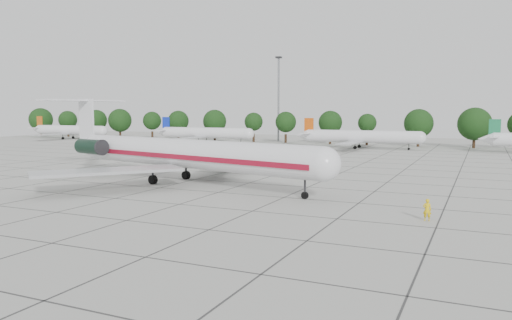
# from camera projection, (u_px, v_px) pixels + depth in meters

# --- Properties ---
(ground) EXTENTS (260.00, 260.00, 0.00)m
(ground) POSITION_uv_depth(u_px,v_px,m) (218.00, 192.00, 56.50)
(ground) COLOR #B2B2AA
(ground) RESTS_ON ground
(apron_joints) EXTENTS (170.00, 170.00, 0.02)m
(apron_joints) POSITION_uv_depth(u_px,v_px,m) (270.00, 177.00, 70.07)
(apron_joints) COLOR #383838
(apron_joints) RESTS_ON ground
(main_airliner) EXTENTS (46.36, 35.84, 11.01)m
(main_airliner) POSITION_uv_depth(u_px,v_px,m) (173.00, 152.00, 64.38)
(main_airliner) COLOR silver
(main_airliner) RESTS_ON ground
(ground_crew) EXTENTS (0.72, 0.51, 1.87)m
(ground_crew) POSITION_uv_depth(u_px,v_px,m) (427.00, 210.00, 41.83)
(ground_crew) COLOR yellow
(ground_crew) RESTS_ON ground
(bg_airliner_a) EXTENTS (28.24, 27.20, 7.40)m
(bg_airliner_a) POSITION_uv_depth(u_px,v_px,m) (70.00, 130.00, 162.13)
(bg_airliner_a) COLOR silver
(bg_airliner_a) RESTS_ON ground
(bg_airliner_b) EXTENTS (28.24, 27.20, 7.40)m
(bg_airliner_b) POSITION_uv_depth(u_px,v_px,m) (205.00, 133.00, 141.59)
(bg_airliner_b) COLOR silver
(bg_airliner_b) RESTS_ON ground
(bg_airliner_c) EXTENTS (28.24, 27.20, 7.40)m
(bg_airliner_c) POSITION_uv_depth(u_px,v_px,m) (361.00, 137.00, 121.29)
(bg_airliner_c) COLOR silver
(bg_airliner_c) RESTS_ON ground
(tree_line) EXTENTS (249.86, 8.44, 10.22)m
(tree_line) POSITION_uv_depth(u_px,v_px,m) (330.00, 123.00, 137.65)
(tree_line) COLOR #332114
(tree_line) RESTS_ON ground
(floodlight_mast) EXTENTS (1.60, 1.60, 25.45)m
(floodlight_mast) POSITION_uv_depth(u_px,v_px,m) (279.00, 94.00, 150.76)
(floodlight_mast) COLOR slate
(floodlight_mast) RESTS_ON ground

